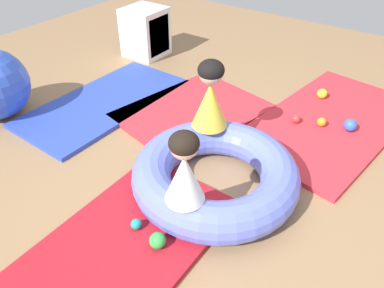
{
  "coord_description": "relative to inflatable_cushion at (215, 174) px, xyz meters",
  "views": [
    {
      "loc": [
        -1.58,
        -1.05,
        1.87
      ],
      "look_at": [
        0.12,
        0.16,
        0.31
      ],
      "focal_mm": 35.12,
      "sensor_mm": 36.0,
      "label": 1
    }
  ],
  "objects": [
    {
      "name": "ground_plane",
      "position": [
        -0.12,
        0.04,
        -0.14
      ],
      "size": [
        8.0,
        8.0,
        0.0
      ],
      "primitive_type": "plane",
      "color": "#93704C"
    },
    {
      "name": "gym_mat_near_right",
      "position": [
        0.39,
        1.52,
        -0.12
      ],
      "size": [
        1.67,
        0.84,
        0.04
      ],
      "primitive_type": "cube",
      "rotation": [
        0.0,
        0.0,
        -0.02
      ],
      "color": "#2D47B7",
      "rests_on": "ground"
    },
    {
      "name": "gym_mat_front",
      "position": [
        -0.76,
        0.17,
        -0.12
      ],
      "size": [
        1.44,
        0.85,
        0.04
      ],
      "primitive_type": "cube",
      "rotation": [
        0.0,
        0.0,
        0.01
      ],
      "color": "#B21923",
      "rests_on": "ground"
    },
    {
      "name": "gym_mat_center_rear",
      "position": [
        0.74,
        0.72,
        -0.12
      ],
      "size": [
        1.45,
        1.22,
        0.04
      ],
      "primitive_type": "cube",
      "rotation": [
        0.0,
        0.0,
        -0.2
      ],
      "color": "red",
      "rests_on": "ground"
    },
    {
      "name": "gym_mat_near_left",
      "position": [
        1.32,
        -0.39,
        -0.12
      ],
      "size": [
        1.94,
        1.24,
        0.04
      ],
      "primitive_type": "cube",
      "rotation": [
        0.0,
        0.0,
        -0.14
      ],
      "color": "red",
      "rests_on": "ground"
    },
    {
      "name": "inflatable_cushion",
      "position": [
        0.0,
        0.0,
        0.0
      ],
      "size": [
        1.17,
        1.17,
        0.27
      ],
      "primitive_type": "torus",
      "color": "#6070E5",
      "rests_on": "ground"
    },
    {
      "name": "child_in_yellow",
      "position": [
        0.33,
        0.27,
        0.39
      ],
      "size": [
        0.37,
        0.37,
        0.53
      ],
      "rotation": [
        0.0,
        0.0,
        2.61
      ],
      "color": "yellow",
      "rests_on": "inflatable_cushion"
    },
    {
      "name": "child_in_white",
      "position": [
        -0.42,
        -0.05,
        0.37
      ],
      "size": [
        0.3,
        0.3,
        0.47
      ],
      "rotation": [
        0.0,
        0.0,
        1.3
      ],
      "color": "white",
      "rests_on": "inflatable_cushion"
    },
    {
      "name": "play_ball_blue",
      "position": [
        1.25,
        -0.57,
        -0.04
      ],
      "size": [
        0.11,
        0.11,
        0.11
      ],
      "primitive_type": "sphere",
      "color": "blue",
      "rests_on": "gym_mat_near_left"
    },
    {
      "name": "play_ball_green",
      "position": [
        -0.65,
        -0.02,
        -0.05
      ],
      "size": [
        0.1,
        0.1,
        0.1
      ],
      "primitive_type": "sphere",
      "color": "green",
      "rests_on": "gym_mat_front"
    },
    {
      "name": "play_ball_orange",
      "position": [
        1.17,
        -0.35,
        -0.06
      ],
      "size": [
        0.08,
        0.08,
        0.08
      ],
      "primitive_type": "sphere",
      "color": "orange",
      "rests_on": "gym_mat_near_left"
    },
    {
      "name": "play_ball_red",
      "position": [
        1.09,
        -0.15,
        -0.06
      ],
      "size": [
        0.08,
        0.08,
        0.08
      ],
      "primitive_type": "sphere",
      "color": "red",
      "rests_on": "gym_mat_near_left"
    },
    {
      "name": "play_ball_yellow",
      "position": [
        1.65,
        -0.18,
        -0.05
      ],
      "size": [
        0.1,
        0.1,
        0.1
      ],
      "primitive_type": "sphere",
      "color": "yellow",
      "rests_on": "gym_mat_near_left"
    },
    {
      "name": "play_ball_teal",
      "position": [
        -0.62,
        0.18,
        -0.06
      ],
      "size": [
        0.07,
        0.07,
        0.07
      ],
      "primitive_type": "sphere",
      "color": "teal",
      "rests_on": "gym_mat_front"
    },
    {
      "name": "storage_cube",
      "position": [
        1.54,
        1.95,
        0.14
      ],
      "size": [
        0.44,
        0.44,
        0.56
      ],
      "color": "white",
      "rests_on": "ground"
    }
  ]
}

